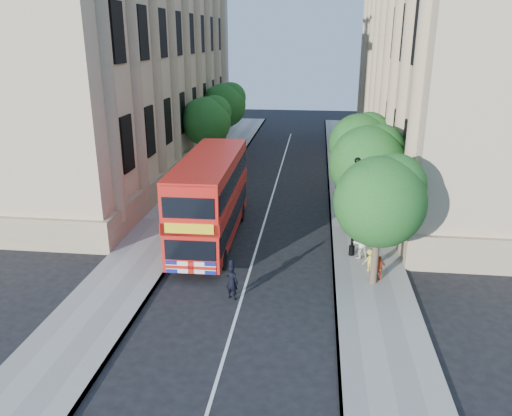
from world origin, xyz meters
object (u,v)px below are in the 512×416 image
(lamp_post, at_px, (354,211))
(woman_pedestrian, at_px, (360,243))
(double_decker_bus, at_px, (211,197))
(police_constable, at_px, (232,282))
(box_van, at_px, (225,195))

(lamp_post, relative_size, woman_pedestrian, 3.09)
(lamp_post, height_order, double_decker_bus, lamp_post)
(double_decker_bus, xyz_separation_m, police_constable, (2.19, -6.24, -1.79))
(double_decker_bus, relative_size, box_van, 2.12)
(lamp_post, xyz_separation_m, double_decker_bus, (-7.60, 1.24, 0.08))
(box_van, bearing_deg, lamp_post, -41.30)
(police_constable, relative_size, woman_pedestrian, 0.95)
(woman_pedestrian, bearing_deg, lamp_post, -61.45)
(woman_pedestrian, bearing_deg, box_van, -58.18)
(lamp_post, bearing_deg, box_van, 143.17)
(box_van, bearing_deg, woman_pedestrian, -41.47)
(double_decker_bus, distance_m, woman_pedestrian, 8.30)
(woman_pedestrian, bearing_deg, double_decker_bus, -32.25)
(double_decker_bus, relative_size, police_constable, 6.41)
(lamp_post, xyz_separation_m, box_van, (-7.62, 5.71, -1.20))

